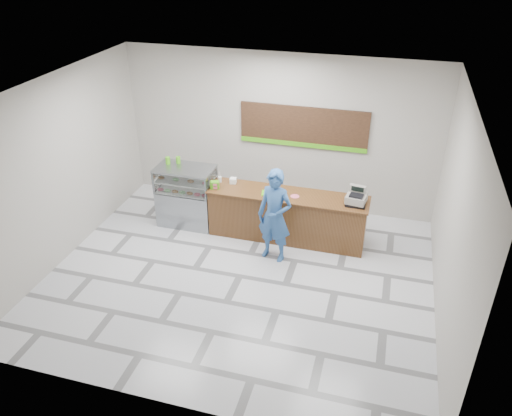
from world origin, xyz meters
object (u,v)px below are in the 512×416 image
(sales_counter, at_px, (287,216))
(serving_tray, at_px, (270,193))
(display_case, at_px, (187,196))
(customer, at_px, (275,216))
(cash_register, at_px, (356,198))

(sales_counter, xyz_separation_m, serving_tray, (-0.35, -0.07, 0.52))
(sales_counter, bearing_deg, display_case, -179.99)
(display_case, xyz_separation_m, customer, (2.14, -0.76, 0.27))
(cash_register, relative_size, customer, 0.23)
(sales_counter, relative_size, display_case, 2.45)
(sales_counter, height_order, cash_register, cash_register)
(cash_register, height_order, customer, customer)
(customer, bearing_deg, display_case, 173.03)
(serving_tray, bearing_deg, customer, -79.11)
(display_case, bearing_deg, customer, -19.58)
(cash_register, xyz_separation_m, serving_tray, (-1.71, -0.04, -0.12))
(display_case, distance_m, cash_register, 3.61)
(display_case, distance_m, serving_tray, 1.90)
(display_case, xyz_separation_m, serving_tray, (1.87, -0.07, 0.36))
(sales_counter, xyz_separation_m, cash_register, (1.36, -0.03, 0.64))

